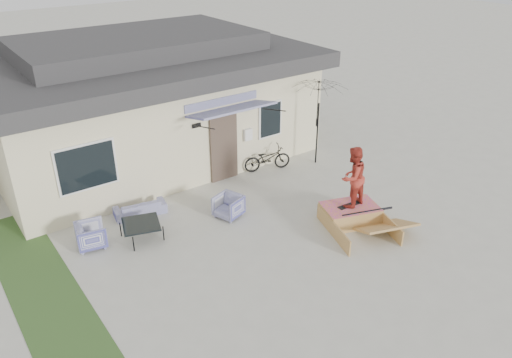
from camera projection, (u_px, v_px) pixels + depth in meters
ground at (289, 257)px, 12.10m from camera, size 90.00×90.00×0.00m
grass_strip at (46, 296)px, 10.82m from camera, size 1.40×8.00×0.01m
house at (142, 98)px, 16.97m from camera, size 10.80×8.49×4.10m
loveseat at (140, 206)px, 13.77m from camera, size 1.47×0.66×0.55m
armchair_left at (91, 234)px, 12.37m from camera, size 0.77×0.80×0.71m
armchair_right at (228, 205)px, 13.64m from camera, size 0.82×0.84×0.70m
coffee_table at (142, 231)px, 12.73m from camera, size 1.14×1.14×0.45m
bicycle at (267, 156)px, 16.18m from camera, size 1.66×0.99×1.00m
patio_umbrella at (318, 114)px, 16.11m from camera, size 2.09×1.99×2.20m
skate_ramp at (350, 214)px, 13.43m from camera, size 2.00×2.30×0.48m
skateboard at (350, 205)px, 13.35m from camera, size 0.75×0.24×0.05m
skater at (353, 176)px, 12.96m from camera, size 0.89×0.73×1.67m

